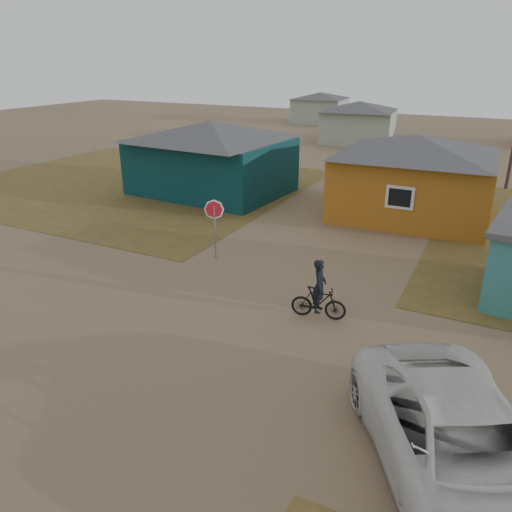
# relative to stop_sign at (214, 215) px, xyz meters

# --- Properties ---
(ground) EXTENTS (120.00, 120.00, 0.00)m
(ground) POSITION_rel_stop_sign_xyz_m (3.13, -5.01, -1.72)
(ground) COLOR #7D6348
(grass_nw) EXTENTS (20.00, 18.00, 0.00)m
(grass_nw) POSITION_rel_stop_sign_xyz_m (-10.87, 7.99, -1.72)
(grass_nw) COLOR brown
(grass_nw) RESTS_ON ground
(house_teal) EXTENTS (8.93, 7.08, 4.00)m
(house_teal) POSITION_rel_stop_sign_xyz_m (-5.37, 8.49, 0.33)
(house_teal) COLOR #092E32
(house_teal) RESTS_ON ground
(house_yellow) EXTENTS (7.72, 6.76, 3.90)m
(house_yellow) POSITION_rel_stop_sign_xyz_m (5.63, 8.99, 0.28)
(house_yellow) COLOR #AB651A
(house_yellow) RESTS_ON ground
(house_pale_west) EXTENTS (7.04, 6.15, 3.60)m
(house_pale_west) POSITION_rel_stop_sign_xyz_m (-2.87, 28.99, 0.14)
(house_pale_west) COLOR #9BA991
(house_pale_west) RESTS_ON ground
(house_pale_north) EXTENTS (6.28, 5.81, 3.40)m
(house_pale_north) POSITION_rel_stop_sign_xyz_m (-10.87, 40.99, 0.03)
(house_pale_north) COLOR #9BA991
(house_pale_north) RESTS_ON ground
(stop_sign) EXTENTS (0.76, 0.06, 2.33)m
(stop_sign) POSITION_rel_stop_sign_xyz_m (0.00, 0.00, 0.00)
(stop_sign) COLOR gray
(stop_sign) RESTS_ON ground
(cyclist) EXTENTS (1.71, 0.76, 1.86)m
(cyclist) POSITION_rel_stop_sign_xyz_m (5.21, -2.69, -1.04)
(cyclist) COLOR black
(cyclist) RESTS_ON ground
(vehicle) EXTENTS (5.53, 6.75, 1.71)m
(vehicle) POSITION_rel_stop_sign_xyz_m (9.68, -7.49, -0.87)
(vehicle) COLOR silver
(vehicle) RESTS_ON ground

